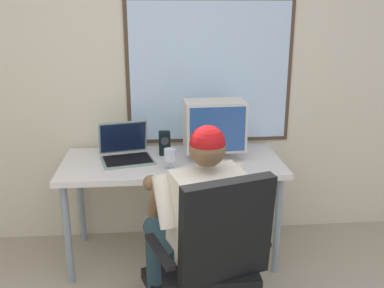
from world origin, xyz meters
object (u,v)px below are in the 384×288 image
laptop (126,150)px  desk_speaker (165,143)px  office_chair (216,251)px  wine_glass (170,156)px  crt_monitor (215,126)px  person_seated (197,218)px  desk (172,170)px

laptop → desk_speaker: 0.29m
office_chair → wine_glass: bearing=105.1°
crt_monitor → desk_speaker: crt_monitor is taller
person_seated → wine_glass: person_seated is taller
office_chair → laptop: size_ratio=2.48×
office_chair → person_seated: person_seated is taller
desk → crt_monitor: bearing=2.2°
desk_speaker → laptop: bearing=-167.1°
crt_monitor → wine_glass: bearing=-149.8°
desk → desk_speaker: 0.21m
person_seated → crt_monitor: size_ratio=2.85×
desk → wine_glass: bearing=-96.6°
person_seated → crt_monitor: person_seated is taller
person_seated → wine_glass: (-0.13, 0.50, 0.21)m
person_seated → laptop: 0.88m
crt_monitor → laptop: size_ratio=1.04×
wine_glass → desk_speaker: (-0.03, 0.31, -0.01)m
person_seated → desk_speaker: size_ratio=7.05×
person_seated → wine_glass: size_ratio=8.63×
office_chair → person_seated: 0.28m
office_chair → crt_monitor: crt_monitor is taller
crt_monitor → person_seated: bearing=-105.6°
desk → crt_monitor: (0.30, 0.01, 0.31)m
desk → person_seated: (0.11, -0.67, -0.04)m
desk → wine_glass: (-0.02, -0.18, 0.16)m
desk → wine_glass: 0.24m
desk → laptop: 0.36m
office_chair → desk_speaker: bearing=102.2°
laptop → office_chair: bearing=-63.0°
person_seated → crt_monitor: bearing=74.4°
wine_glass → desk_speaker: size_ratio=0.82×
desk → laptop: laptop is taller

